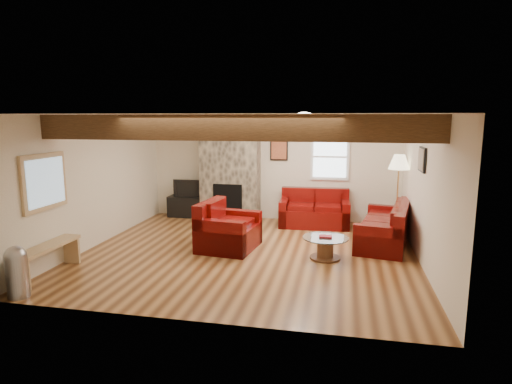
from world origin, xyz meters
TOP-DOWN VIEW (x-y plane):
  - room at (0.00, 0.00)m, footprint 8.00×8.00m
  - oak_beam at (0.00, -1.25)m, footprint 6.00×0.36m
  - chimney_breast at (-1.00, 2.49)m, footprint 1.40×0.67m
  - back_window at (1.35, 2.71)m, footprint 0.90×0.08m
  - hatch_window at (-2.96, -1.50)m, footprint 0.08×1.00m
  - ceiling_dome at (0.90, 0.90)m, footprint 0.40×0.40m
  - artwork_back at (0.15, 2.71)m, footprint 0.42×0.06m
  - artwork_right at (2.96, 0.30)m, footprint 0.06×0.55m
  - sofa_three at (2.48, 1.10)m, footprint 1.23×2.18m
  - loveseat at (1.05, 2.23)m, footprint 1.60×0.96m
  - armchair_red at (-0.42, 0.18)m, footprint 1.10×1.22m
  - coffee_table at (1.40, -0.06)m, footprint 0.80×0.80m
  - tv_cabinet at (-2.07, 2.53)m, footprint 1.03×0.41m
  - television at (-2.07, 2.53)m, footprint 0.74×0.10m
  - floor_lamp at (2.80, 1.90)m, footprint 0.43×0.43m
  - pine_bench at (-2.83, -1.74)m, footprint 0.30×1.30m
  - pedal_bin at (-2.69, -2.55)m, footprint 0.36×0.36m
  - coal_bucket at (-1.12, 2.15)m, footprint 0.33×0.33m

SIDE VIEW (x-z plane):
  - coal_bucket at x=-1.12m, z-range 0.00..0.31m
  - coffee_table at x=1.40m, z-range -0.01..0.40m
  - pine_bench at x=-2.83m, z-range 0.00..0.49m
  - tv_cabinet at x=-2.07m, z-range 0.00..0.52m
  - pedal_bin at x=-2.69m, z-range 0.00..0.73m
  - sofa_three at x=2.48m, z-range 0.00..0.79m
  - loveseat at x=1.05m, z-range 0.00..0.83m
  - armchair_red at x=-0.42m, z-range 0.00..0.90m
  - television at x=-2.07m, z-range 0.52..0.94m
  - chimney_breast at x=-1.00m, z-range -0.03..2.47m
  - room at x=0.00m, z-range -2.75..5.25m
  - floor_lamp at x=2.80m, z-range 0.60..2.29m
  - hatch_window at x=-2.96m, z-range 1.00..1.90m
  - back_window at x=1.35m, z-range 1.00..2.10m
  - artwork_back at x=0.15m, z-range 1.44..1.96m
  - artwork_right at x=2.96m, z-range 1.54..1.96m
  - oak_beam at x=0.00m, z-range 2.12..2.50m
  - ceiling_dome at x=0.90m, z-range 2.35..2.53m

